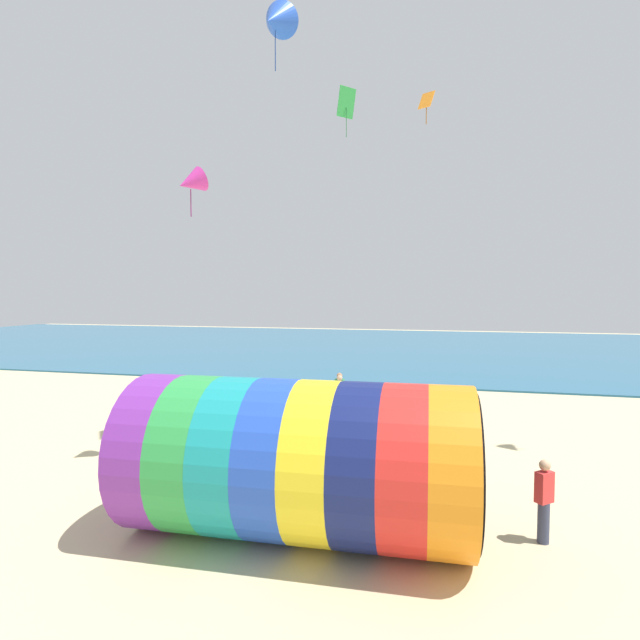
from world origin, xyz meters
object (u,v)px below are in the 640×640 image
Objects in this scene: kite_handler at (544,500)px; bystander_near_water at (339,393)px; giant_inflatable_tube at (299,459)px; kite_orange_diamond at (426,101)px; kite_green_diamond at (346,103)px; bystander_mid_beach at (340,395)px; kite_magenta_delta at (191,182)px; kite_blue_delta at (275,20)px.

bystander_near_water is at bearing 122.68° from kite_handler.
kite_orange_diamond reaches higher than giant_inflatable_tube.
kite_orange_diamond is at bearing 76.53° from giant_inflatable_tube.
kite_green_diamond is 14.60m from bystander_near_water.
kite_green_diamond reaches higher than kite_handler.
bystander_mid_beach is at bearing -78.21° from bystander_near_water.
kite_magenta_delta is 0.82× the size of bystander_near_water.
kite_magenta_delta is (-9.24, 2.43, 7.51)m from kite_handler.
kite_magenta_delta reaches higher than bystander_mid_beach.
giant_inflatable_tube reaches higher than bystander_near_water.
giant_inflatable_tube is 10.39m from bystander_mid_beach.
kite_orange_diamond is 12.05m from bystander_mid_beach.
kite_magenta_delta is 0.84× the size of bystander_mid_beach.
kite_magenta_delta reaches higher than bystander_near_water.
kite_handler is at bearing 10.55° from giant_inflatable_tube.
kite_green_diamond reaches higher than bystander_mid_beach.
bystander_near_water reaches higher than bystander_mid_beach.
kite_green_diamond is (-1.82, 15.31, 13.08)m from giant_inflatable_tube.
bystander_near_water is (0.58, -4.60, -13.84)m from kite_green_diamond.
kite_magenta_delta reaches higher than giant_inflatable_tube.
kite_green_diamond reaches higher than giant_inflatable_tube.
bystander_mid_beach is (1.13, 4.91, -12.87)m from kite_blue_delta.
giant_inflatable_tube is at bearing -83.22° from kite_green_diamond.
giant_inflatable_tube is at bearing -67.04° from kite_blue_delta.
kite_handler is 1.43× the size of kite_orange_diamond.
giant_inflatable_tube is 4.95× the size of kite_magenta_delta.
bystander_mid_beach is at bearing 77.06° from kite_blue_delta.
giant_inflatable_tube is 13.43m from kite_blue_delta.
kite_magenta_delta is 0.64× the size of kite_blue_delta.
giant_inflatable_tube is 14.58m from kite_orange_diamond.
kite_handler is 0.98× the size of bystander_near_water.
kite_green_diamond is 1.97× the size of kite_orange_diamond.
kite_handler is at bearing -31.34° from kite_blue_delta.
kite_blue_delta reaches higher than bystander_near_water.
kite_magenta_delta is at bearing -112.04° from bystander_near_water.
kite_blue_delta is at bearing 112.96° from giant_inflatable_tube.
bystander_near_water is at bearing -82.80° from kite_green_diamond.
bystander_mid_beach is at bearing 96.39° from giant_inflatable_tube.
bystander_near_water is at bearing 101.79° from bystander_mid_beach.
kite_magenta_delta is at bearing -101.32° from kite_green_diamond.
kite_blue_delta is 13.82m from bystander_mid_beach.
kite_handler is 11.60m from bystander_near_water.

